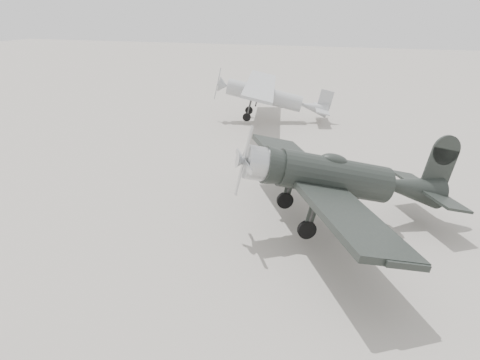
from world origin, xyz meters
name	(u,v)px	position (x,y,z in m)	size (l,w,h in m)	color
ground	(230,220)	(0.00, 0.00, 0.00)	(160.00, 160.00, 0.00)	gray
lowwing_monoplane	(344,179)	(4.00, 0.67, 1.92)	(8.91, 10.63, 3.63)	black
highwing_monoplane	(269,93)	(-2.89, 16.06, 1.98)	(8.02, 11.21, 3.17)	#ACAFB1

